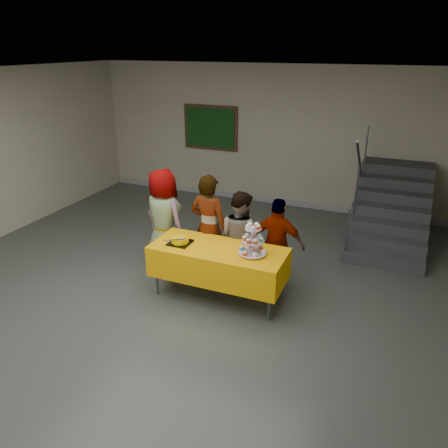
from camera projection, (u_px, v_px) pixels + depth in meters
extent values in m
plane|color=#4C514C|center=(151.00, 319.00, 5.78)|extent=(10.00, 10.00, 0.00)
cube|color=#B9AF95|center=(268.00, 137.00, 9.46)|extent=(8.00, 0.04, 3.00)
cube|color=silver|center=(132.00, 81.00, 4.62)|extent=(8.00, 10.00, 0.04)
cube|color=#999999|center=(266.00, 199.00, 9.99)|extent=(7.90, 0.03, 0.12)
cylinder|color=#595960|center=(156.00, 272.00, 6.21)|extent=(0.04, 0.04, 0.73)
cylinder|color=#595960|center=(269.00, 296.00, 5.61)|extent=(0.04, 0.04, 0.73)
cylinder|color=#595960|center=(176.00, 255.00, 6.70)|extent=(0.04, 0.04, 0.73)
cylinder|color=#595960|center=(282.00, 276.00, 6.10)|extent=(0.04, 0.04, 0.73)
cube|color=#595960|center=(218.00, 250.00, 6.01)|extent=(1.80, 0.70, 0.02)
cube|color=#FFAA05|center=(218.00, 262.00, 6.08)|extent=(1.88, 0.78, 0.44)
cylinder|color=silver|center=(252.00, 254.00, 5.81)|extent=(0.18, 0.18, 0.01)
cylinder|color=silver|center=(253.00, 240.00, 5.73)|extent=(0.02, 0.02, 0.42)
cylinder|color=silver|center=(253.00, 252.00, 5.80)|extent=(0.38, 0.38, 0.01)
cylinder|color=silver|center=(253.00, 241.00, 5.74)|extent=(0.30, 0.30, 0.01)
cylinder|color=silver|center=(253.00, 229.00, 5.67)|extent=(0.22, 0.22, 0.01)
cube|color=black|center=(180.00, 243.00, 6.14)|extent=(0.30, 0.30, 0.02)
cylinder|color=#FFD000|center=(180.00, 240.00, 6.12)|extent=(0.25, 0.25, 0.07)
ellipsoid|color=#FFD000|center=(180.00, 237.00, 6.11)|extent=(0.25, 0.25, 0.05)
ellipsoid|color=white|center=(182.00, 238.00, 6.05)|extent=(0.08, 0.08, 0.02)
cube|color=silver|center=(174.00, 240.00, 6.00)|extent=(0.30, 0.16, 0.04)
imported|color=slate|center=(164.00, 219.00, 6.87)|extent=(0.91, 0.74, 1.62)
imported|color=slate|center=(209.00, 227.00, 6.54)|extent=(0.63, 0.44, 1.64)
imported|color=#5C5D65|center=(240.00, 237.00, 6.48)|extent=(0.85, 0.77, 1.42)
imported|color=slate|center=(277.00, 244.00, 6.32)|extent=(0.81, 0.36, 1.37)
cube|color=#424447|center=(382.00, 261.00, 7.12)|extent=(1.30, 0.30, 0.18)
cube|color=#424447|center=(384.00, 248.00, 7.34)|extent=(1.30, 0.30, 0.36)
cube|color=#424447|center=(386.00, 237.00, 7.56)|extent=(1.30, 0.30, 0.54)
cube|color=#424447|center=(388.00, 226.00, 7.78)|extent=(1.30, 0.30, 0.72)
cube|color=#424447|center=(390.00, 215.00, 8.00)|extent=(1.30, 0.30, 0.90)
cube|color=#424447|center=(391.00, 206.00, 8.22)|extent=(1.30, 0.30, 1.08)
cube|color=#424447|center=(393.00, 196.00, 8.44)|extent=(1.30, 0.30, 1.26)
cube|color=#424447|center=(394.00, 192.00, 8.70)|extent=(1.30, 0.30, 1.26)
cylinder|color=#595960|center=(346.00, 236.00, 7.15)|extent=(0.04, 0.04, 0.90)
cylinder|color=#595960|center=(356.00, 191.00, 7.62)|extent=(0.04, 0.04, 0.90)
cylinder|color=#595960|center=(366.00, 149.00, 8.18)|extent=(0.04, 0.04, 0.90)
cylinder|color=#595960|center=(360.00, 165.00, 7.49)|extent=(0.04, 1.85, 1.20)
cube|color=#472B16|center=(211.00, 128.00, 9.88)|extent=(1.30, 0.04, 1.00)
cube|color=#164617|center=(210.00, 128.00, 9.86)|extent=(1.18, 0.02, 0.88)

